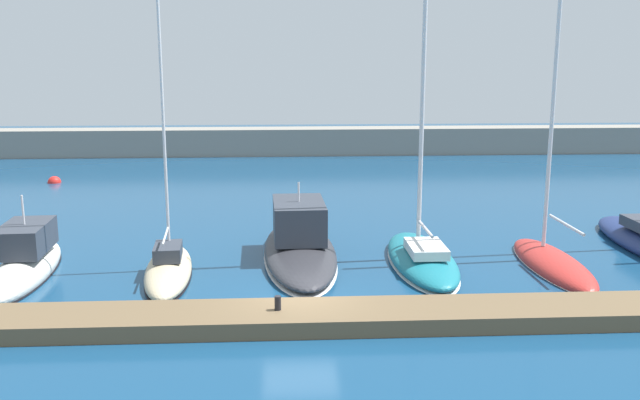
% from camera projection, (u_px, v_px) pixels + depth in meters
% --- Properties ---
extents(ground_plane, '(123.36, 123.36, 0.00)m').
position_uv_depth(ground_plane, '(300.00, 309.00, 22.45)').
color(ground_plane, navy).
extents(dock_pier, '(46.30, 2.18, 0.54)m').
position_uv_depth(dock_pier, '(301.00, 318.00, 21.02)').
color(dock_pier, brown).
rests_on(dock_pier, ground_plane).
extents(breakwater_seawall, '(111.02, 2.65, 2.21)m').
position_uv_depth(breakwater_seawall, '(288.00, 141.00, 57.44)').
color(breakwater_seawall, gray).
rests_on(breakwater_seawall, ground_plane).
extents(motorboat_ivory_third, '(2.22, 7.22, 3.48)m').
position_uv_depth(motorboat_ivory_third, '(26.00, 263.00, 25.75)').
color(motorboat_ivory_third, silver).
rests_on(motorboat_ivory_third, ground_plane).
extents(sailboat_sand_fourth, '(2.25, 6.65, 13.32)m').
position_uv_depth(sailboat_sand_fourth, '(169.00, 268.00, 25.79)').
color(sailboat_sand_fourth, beige).
rests_on(sailboat_sand_fourth, ground_plane).
extents(motorboat_charcoal_fifth, '(3.22, 9.97, 3.28)m').
position_uv_depth(motorboat_charcoal_fifth, '(299.00, 243.00, 28.18)').
color(motorboat_charcoal_fifth, '#2D2D33').
rests_on(motorboat_charcoal_fifth, ground_plane).
extents(sailboat_teal_sixth, '(2.46, 7.70, 16.02)m').
position_uv_depth(sailboat_teal_sixth, '(422.00, 254.00, 27.17)').
color(sailboat_teal_sixth, '#19707F').
rests_on(sailboat_teal_sixth, ground_plane).
extents(sailboat_red_seventh, '(2.00, 7.00, 13.97)m').
position_uv_depth(sailboat_red_seventh, '(553.00, 261.00, 26.86)').
color(sailboat_red_seventh, '#B72D28').
rests_on(sailboat_red_seventh, ground_plane).
extents(mooring_buoy_red, '(0.85, 0.85, 0.85)m').
position_uv_depth(mooring_buoy_red, '(55.00, 183.00, 44.87)').
color(mooring_buoy_red, red).
rests_on(mooring_buoy_red, ground_plane).
extents(dock_bollard, '(0.20, 0.20, 0.44)m').
position_uv_depth(dock_bollard, '(278.00, 303.00, 20.88)').
color(dock_bollard, black).
rests_on(dock_bollard, dock_pier).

